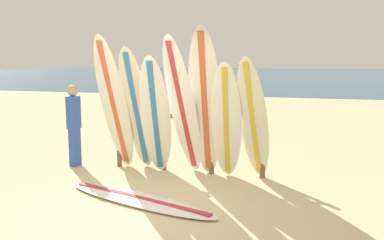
# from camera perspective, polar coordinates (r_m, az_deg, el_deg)

# --- Properties ---
(ground_plane) EXTENTS (120.00, 120.00, 0.00)m
(ground_plane) POSITION_cam_1_polar(r_m,az_deg,el_deg) (5.81, -9.92, -12.27)
(ground_plane) COLOR beige
(ocean_water) EXTENTS (120.00, 80.00, 0.01)m
(ocean_water) POSITION_cam_1_polar(r_m,az_deg,el_deg) (62.94, 14.25, 6.23)
(ocean_water) COLOR #1E5984
(ocean_water) RESTS_ON ground
(surfboard_rack) EXTENTS (2.84, 0.09, 1.17)m
(surfboard_rack) POSITION_cam_1_polar(r_m,az_deg,el_deg) (7.44, -0.65, -1.78)
(surfboard_rack) COLOR brown
(surfboard_rack) RESTS_ON ground
(surfboard_leaning_far_left) EXTENTS (0.59, 1.01, 2.47)m
(surfboard_leaning_far_left) POSITION_cam_1_polar(r_m,az_deg,el_deg) (7.48, -10.73, 2.08)
(surfboard_leaning_far_left) COLOR white
(surfboard_leaning_far_left) RESTS_ON ground
(surfboard_leaning_left) EXTENTS (0.54, 1.01, 2.27)m
(surfboard_leaning_left) POSITION_cam_1_polar(r_m,az_deg,el_deg) (7.38, -7.66, 1.27)
(surfboard_leaning_left) COLOR beige
(surfboard_leaning_left) RESTS_ON ground
(surfboard_leaning_center_left) EXTENTS (0.61, 0.80, 2.12)m
(surfboard_leaning_center_left) POSITION_cam_1_polar(r_m,az_deg,el_deg) (7.16, -5.11, 0.49)
(surfboard_leaning_center_left) COLOR white
(surfboard_leaning_center_left) RESTS_ON ground
(surfboard_leaning_center) EXTENTS (0.71, 1.11, 2.45)m
(surfboard_leaning_center) POSITION_cam_1_polar(r_m,az_deg,el_deg) (7.04, -1.29, 1.76)
(surfboard_leaning_center) COLOR white
(surfboard_leaning_center) RESTS_ON ground
(surfboard_leaning_center_right) EXTENTS (0.57, 0.72, 2.61)m
(surfboard_leaning_center_right) POSITION_cam_1_polar(r_m,az_deg,el_deg) (6.97, 1.83, 2.32)
(surfboard_leaning_center_right) COLOR white
(surfboard_leaning_center_right) RESTS_ON ground
(surfboard_leaning_right) EXTENTS (0.57, 0.79, 2.02)m
(surfboard_leaning_right) POSITION_cam_1_polar(r_m,az_deg,el_deg) (6.85, 4.79, -0.27)
(surfboard_leaning_right) COLOR white
(surfboard_leaning_right) RESTS_ON ground
(surfboard_leaning_far_right) EXTENTS (0.66, 1.02, 2.11)m
(surfboard_leaning_far_right) POSITION_cam_1_polar(r_m,az_deg,el_deg) (6.80, 8.51, -0.04)
(surfboard_leaning_far_right) COLOR silver
(surfboard_leaning_far_right) RESTS_ON ground
(surfboard_lying_on_sand) EXTENTS (2.71, 1.31, 0.08)m
(surfboard_lying_on_sand) POSITION_cam_1_polar(r_m,az_deg,el_deg) (6.09, -7.46, -10.89)
(surfboard_lying_on_sand) COLOR white
(surfboard_lying_on_sand) RESTS_ON ground
(beachgoer_standing) EXTENTS (0.21, 0.27, 1.56)m
(beachgoer_standing) POSITION_cam_1_polar(r_m,az_deg,el_deg) (8.16, -16.09, -0.25)
(beachgoer_standing) COLOR #3359B2
(beachgoer_standing) RESTS_ON ground
(small_boat_offshore) EXTENTS (0.92, 2.74, 0.71)m
(small_boat_offshore) POSITION_cam_1_polar(r_m,az_deg,el_deg) (34.31, 5.19, 5.33)
(small_boat_offshore) COLOR #333842
(small_boat_offshore) RESTS_ON ocean_water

